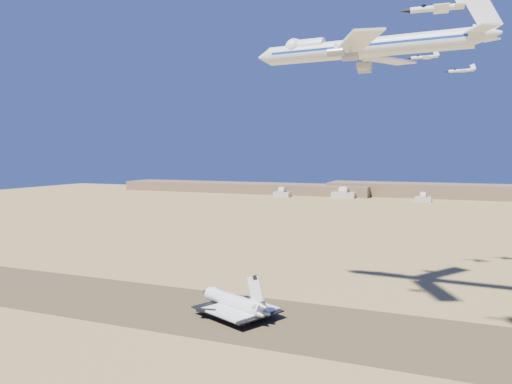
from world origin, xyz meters
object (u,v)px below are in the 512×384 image
at_px(shuttle, 234,303).
at_px(crew_c, 244,325).
at_px(chase_jet_e, 424,57).
at_px(chase_jet_f, 461,71).
at_px(chase_jet_a, 435,8).
at_px(crew_a, 249,325).
at_px(crew_b, 245,325).
at_px(carrier_747, 357,49).

xyz_separation_m(shuttle, crew_c, (8.70, -9.96, -3.86)).
relative_size(chase_jet_e, chase_jet_f, 1.02).
xyz_separation_m(crew_c, chase_jet_a, (59.19, -12.46, 95.41)).
xyz_separation_m(shuttle, chase_jet_f, (73.49, 92.46, 92.62)).
xyz_separation_m(crew_a, crew_b, (-1.02, -1.37, 0.12)).
height_order(crew_a, chase_jet_a, chase_jet_a).
bearing_deg(crew_a, chase_jet_a, -123.53).
xyz_separation_m(chase_jet_e, chase_jet_f, (15.44, 15.36, -4.59)).
bearing_deg(chase_jet_a, chase_jet_e, 92.29).
distance_m(crew_a, chase_jet_a, 112.37).
height_order(shuttle, crew_a, shuttle).
bearing_deg(chase_jet_f, chase_jet_a, -88.76).
relative_size(crew_a, chase_jet_f, 0.11).
height_order(shuttle, chase_jet_e, chase_jet_e).
bearing_deg(carrier_747, crew_b, -125.06).
bearing_deg(chase_jet_e, chase_jet_f, 45.57).
xyz_separation_m(carrier_747, crew_b, (-29.28, -36.30, -96.53)).
bearing_deg(crew_b, chase_jet_a, -132.07).
bearing_deg(chase_jet_e, chase_jet_a, -83.63).
xyz_separation_m(carrier_747, crew_c, (-29.55, -35.79, -96.68)).
height_order(carrier_747, crew_a, carrier_747).
xyz_separation_m(crew_a, chase_jet_f, (63.51, 101.57, 96.45)).
height_order(carrier_747, chase_jet_a, carrier_747).
height_order(crew_b, chase_jet_f, chase_jet_f).
bearing_deg(chase_jet_f, carrier_747, -113.84).
height_order(chase_jet_e, chase_jet_f, chase_jet_e).
height_order(carrier_747, crew_c, carrier_747).
relative_size(crew_b, chase_jet_a, 0.11).
relative_size(crew_b, chase_jet_e, 0.13).
relative_size(crew_a, crew_c, 1.04).
distance_m(crew_b, chase_jet_e, 142.35).
xyz_separation_m(crew_c, chase_jet_f, (64.80, 102.43, 96.47)).
xyz_separation_m(crew_b, crew_c, (-0.26, 0.51, -0.15)).
height_order(shuttle, carrier_747, carrier_747).
bearing_deg(shuttle, crew_b, -25.18).
relative_size(carrier_747, chase_jet_a, 5.39).
height_order(shuttle, chase_jet_f, chase_jet_f).
bearing_deg(carrier_747, shuttle, -142.12).
distance_m(crew_a, crew_c, 1.55).
xyz_separation_m(shuttle, crew_b, (8.96, -10.47, -3.71)).
distance_m(crew_b, chase_jet_a, 112.65).
xyz_separation_m(chase_jet_a, chase_jet_e, (-9.83, 99.52, 5.65)).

